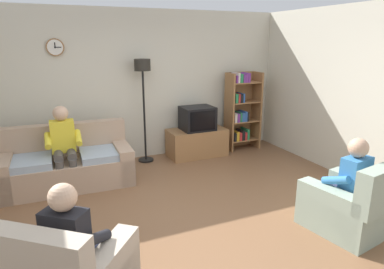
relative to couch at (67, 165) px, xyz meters
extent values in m
plane|color=brown|center=(1.38, -1.80, -0.31)|extent=(12.00, 12.00, 0.00)
cube|color=beige|center=(1.38, 0.86, 1.04)|extent=(6.20, 0.12, 2.70)
cylinder|color=olive|center=(0.03, 0.78, 1.74)|extent=(0.28, 0.03, 0.28)
cylinder|color=white|center=(0.03, 0.77, 1.74)|extent=(0.24, 0.01, 0.24)
cube|color=black|center=(0.03, 0.76, 1.77)|extent=(0.02, 0.01, 0.09)
cube|color=black|center=(0.07, 0.76, 1.74)|extent=(0.11, 0.01, 0.01)
cube|color=beige|center=(4.24, -1.80, 1.04)|extent=(0.12, 5.80, 2.70)
cube|color=tan|center=(0.00, -0.05, -0.10)|extent=(1.92, 0.89, 0.42)
cube|color=tan|center=(0.01, 0.31, 0.35)|extent=(1.90, 0.25, 0.48)
cube|color=tan|center=(0.84, -0.07, -0.03)|extent=(0.24, 0.85, 0.56)
cube|color=tan|center=(-0.84, -0.03, -0.03)|extent=(0.24, 0.85, 0.56)
cube|color=#9EADBC|center=(0.50, -0.12, 0.16)|extent=(0.62, 0.69, 0.10)
cube|color=#9EADBC|center=(-0.50, -0.09, 0.16)|extent=(0.62, 0.69, 0.10)
cube|color=olive|center=(2.39, 0.45, -0.05)|extent=(1.10, 0.56, 0.52)
cube|color=black|center=(2.39, 0.71, -0.03)|extent=(1.10, 0.04, 0.03)
cube|color=black|center=(2.39, 0.43, 0.43)|extent=(0.60, 0.48, 0.44)
cube|color=black|center=(2.39, 0.19, 0.43)|extent=(0.50, 0.01, 0.36)
cube|color=olive|center=(3.11, 0.50, 0.46)|extent=(0.04, 0.36, 1.55)
cube|color=olive|center=(3.75, 0.50, 0.46)|extent=(0.04, 0.36, 1.55)
cube|color=olive|center=(3.43, 0.67, 0.46)|extent=(0.64, 0.02, 1.55)
cube|color=olive|center=(3.43, 0.50, -0.12)|extent=(0.60, 0.34, 0.02)
cube|color=black|center=(3.19, 0.48, -0.02)|extent=(0.05, 0.28, 0.17)
cube|color=gold|center=(3.25, 0.48, -0.01)|extent=(0.06, 0.28, 0.19)
cube|color=red|center=(3.31, 0.48, -0.03)|extent=(0.05, 0.28, 0.16)
cube|color=black|center=(3.38, 0.48, -0.01)|extent=(0.06, 0.28, 0.20)
cube|color=red|center=(3.44, 0.48, -0.03)|extent=(0.04, 0.28, 0.16)
cube|color=#267F4C|center=(3.49, 0.48, 0.00)|extent=(0.05, 0.28, 0.22)
cube|color=olive|center=(3.43, 0.50, 0.27)|extent=(0.60, 0.34, 0.02)
cube|color=silver|center=(3.19, 0.48, 0.37)|extent=(0.05, 0.28, 0.18)
cube|color=#72338C|center=(3.25, 0.48, 0.36)|extent=(0.06, 0.28, 0.17)
cube|color=#267F4C|center=(3.30, 0.48, 0.37)|extent=(0.04, 0.28, 0.19)
cube|color=#2D59A5|center=(3.36, 0.48, 0.37)|extent=(0.06, 0.28, 0.18)
cube|color=#2D59A5|center=(3.42, 0.48, 0.38)|extent=(0.05, 0.28, 0.20)
cube|color=black|center=(3.47, 0.48, 0.37)|extent=(0.04, 0.28, 0.18)
cube|color=olive|center=(3.43, 0.50, 0.66)|extent=(0.60, 0.34, 0.02)
cube|color=#267F4C|center=(3.19, 0.48, 0.76)|extent=(0.05, 0.28, 0.18)
cube|color=red|center=(3.25, 0.48, 0.76)|extent=(0.04, 0.28, 0.18)
cube|color=black|center=(3.30, 0.48, 0.75)|extent=(0.05, 0.28, 0.16)
cube|color=#2D59A5|center=(3.35, 0.48, 0.76)|extent=(0.03, 0.28, 0.18)
cube|color=olive|center=(3.43, 0.50, 1.04)|extent=(0.60, 0.34, 0.02)
cube|color=#72338C|center=(3.18, 0.48, 1.13)|extent=(0.04, 0.28, 0.14)
cube|color=silver|center=(3.23, 0.48, 1.15)|extent=(0.04, 0.28, 0.19)
cube|color=#267F4C|center=(3.28, 0.48, 1.14)|extent=(0.06, 0.28, 0.17)
cube|color=#72338C|center=(3.35, 0.48, 1.13)|extent=(0.05, 0.28, 0.16)
cube|color=#72338C|center=(3.40, 0.48, 1.14)|extent=(0.05, 0.28, 0.17)
cube|color=#72338C|center=(3.45, 0.48, 1.14)|extent=(0.05, 0.28, 0.18)
cylinder|color=black|center=(1.40, 0.55, -0.30)|extent=(0.28, 0.28, 0.03)
cylinder|color=black|center=(1.40, 0.55, 0.54)|extent=(0.04, 0.04, 1.70)
cylinder|color=black|center=(1.40, 0.55, 1.44)|extent=(0.28, 0.28, 0.20)
cube|color=#BCAD99|center=(-0.37, -2.94, 0.34)|extent=(0.73, 0.64, 0.50)
cube|color=#BCAD99|center=(-0.35, -2.45, -0.03)|extent=(0.66, 0.75, 0.56)
cube|color=gray|center=(2.91, -2.65, -0.11)|extent=(0.93, 0.96, 0.40)
cube|color=gray|center=(2.97, -3.02, 0.34)|extent=(0.82, 0.31, 0.50)
cube|color=gray|center=(2.61, -2.69, -0.03)|extent=(0.33, 0.82, 0.56)
cube|color=gray|center=(3.21, -2.59, -0.03)|extent=(0.33, 0.82, 0.56)
cube|color=yellow|center=(-0.02, 0.00, 0.47)|extent=(0.34, 0.21, 0.48)
sphere|color=#D8AD8C|center=(-0.02, -0.01, 0.82)|extent=(0.22, 0.22, 0.22)
cylinder|color=#4C4742|center=(0.07, -0.20, 0.23)|extent=(0.14, 0.38, 0.13)
cylinder|color=#4C4742|center=(-0.11, -0.19, 0.23)|extent=(0.14, 0.38, 0.13)
cylinder|color=#4C4742|center=(0.06, -0.39, -0.05)|extent=(0.11, 0.11, 0.52)
cylinder|color=#4C4742|center=(-0.12, -0.38, -0.05)|extent=(0.11, 0.11, 0.52)
cylinder|color=yellow|center=(0.19, -0.11, 0.45)|extent=(0.10, 0.33, 0.20)
cylinder|color=yellow|center=(-0.23, -0.10, 0.45)|extent=(0.10, 0.33, 0.20)
cube|color=black|center=(-0.17, -2.69, 0.35)|extent=(0.39, 0.37, 0.48)
sphere|color=#D8AD8C|center=(-0.16, -2.68, 0.70)|extent=(0.22, 0.22, 0.22)
cylinder|color=#2D334C|center=(-0.12, -2.49, 0.11)|extent=(0.34, 0.38, 0.13)
cylinder|color=#2D334C|center=(0.02, -2.60, 0.11)|extent=(0.34, 0.38, 0.13)
cylinder|color=#2D334C|center=(0.00, -2.34, -0.11)|extent=(0.15, 0.15, 0.40)
cylinder|color=#2D334C|center=(0.14, -2.45, -0.11)|extent=(0.15, 0.15, 0.40)
cylinder|color=black|center=(-0.27, -2.48, 0.33)|extent=(0.28, 0.31, 0.20)
cylinder|color=black|center=(0.06, -2.75, 0.33)|extent=(0.28, 0.31, 0.20)
cube|color=#3372B2|center=(2.92, -2.70, 0.35)|extent=(0.37, 0.25, 0.48)
sphere|color=tan|center=(2.92, -2.69, 0.70)|extent=(0.22, 0.22, 0.22)
cylinder|color=#2D334C|center=(2.80, -2.53, 0.11)|extent=(0.19, 0.40, 0.13)
cylinder|color=#2D334C|center=(2.98, -2.50, 0.11)|extent=(0.19, 0.40, 0.13)
cylinder|color=#2D334C|center=(2.77, -2.34, -0.11)|extent=(0.13, 0.13, 0.40)
cylinder|color=#2D334C|center=(2.95, -2.31, -0.11)|extent=(0.13, 0.13, 0.40)
cylinder|color=#3372B2|center=(2.70, -2.64, 0.33)|extent=(0.14, 0.34, 0.20)
cylinder|color=#3372B2|center=(3.11, -2.57, 0.33)|extent=(0.14, 0.34, 0.20)
camera|label=1|loc=(-0.20, -5.22, 1.84)|focal=31.66mm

